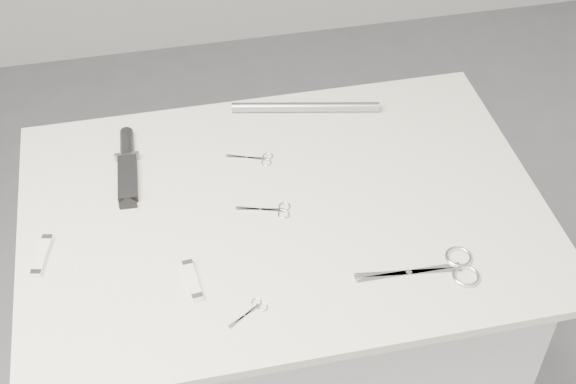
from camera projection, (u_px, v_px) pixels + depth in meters
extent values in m
cube|color=beige|center=(284.00, 350.00, 1.87)|extent=(0.90, 0.60, 0.90)
cube|color=beige|center=(283.00, 211.00, 1.55)|extent=(1.00, 0.70, 0.02)
cube|color=silver|center=(409.00, 273.00, 1.42)|extent=(0.19, 0.04, 0.00)
cylinder|color=silver|center=(409.00, 272.00, 1.42)|extent=(0.01, 0.01, 0.01)
torus|color=silver|center=(458.00, 257.00, 1.44)|extent=(0.05, 0.05, 0.01)
torus|color=silver|center=(466.00, 276.00, 1.41)|extent=(0.05, 0.05, 0.01)
cube|color=silver|center=(260.00, 209.00, 1.53)|extent=(0.09, 0.04, 0.00)
cylinder|color=silver|center=(260.00, 209.00, 1.53)|extent=(0.01, 0.01, 0.00)
torus|color=silver|center=(285.00, 206.00, 1.54)|extent=(0.02, 0.02, 0.00)
torus|color=silver|center=(284.00, 214.00, 1.52)|extent=(0.02, 0.02, 0.00)
cube|color=silver|center=(247.00, 158.00, 1.64)|extent=(0.08, 0.04, 0.00)
cylinder|color=silver|center=(247.00, 157.00, 1.64)|extent=(0.00, 0.00, 0.00)
torus|color=silver|center=(268.00, 156.00, 1.65)|extent=(0.02, 0.02, 0.00)
torus|color=silver|center=(266.00, 162.00, 1.63)|extent=(0.02, 0.02, 0.00)
cube|color=silver|center=(244.00, 316.00, 1.35)|extent=(0.06, 0.05, 0.00)
cylinder|color=silver|center=(244.00, 316.00, 1.35)|extent=(0.00, 0.00, 0.00)
torus|color=silver|center=(256.00, 302.00, 1.37)|extent=(0.02, 0.02, 0.00)
torus|color=silver|center=(263.00, 307.00, 1.36)|extent=(0.02, 0.02, 0.00)
cube|color=black|center=(128.00, 178.00, 1.59)|extent=(0.04, 0.13, 0.02)
cube|color=gray|center=(127.00, 156.00, 1.63)|extent=(0.05, 0.01, 0.02)
cylinder|color=black|center=(127.00, 144.00, 1.66)|extent=(0.03, 0.08, 0.03)
cube|color=beige|center=(42.00, 255.00, 1.44)|extent=(0.04, 0.10, 0.01)
cube|color=silver|center=(48.00, 238.00, 1.47)|extent=(0.02, 0.02, 0.01)
cube|color=silver|center=(36.00, 273.00, 1.41)|extent=(0.02, 0.02, 0.01)
cube|color=beige|center=(192.00, 280.00, 1.40)|extent=(0.03, 0.09, 0.01)
cube|color=silver|center=(188.00, 264.00, 1.43)|extent=(0.02, 0.01, 0.01)
cube|color=silver|center=(197.00, 297.00, 1.37)|extent=(0.02, 0.01, 0.01)
cylinder|color=gray|center=(306.00, 107.00, 1.75)|extent=(0.32, 0.09, 0.02)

